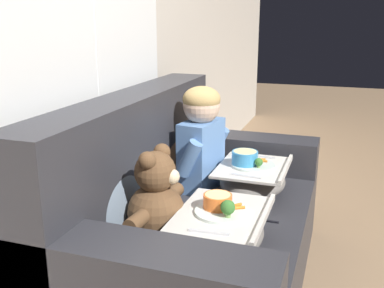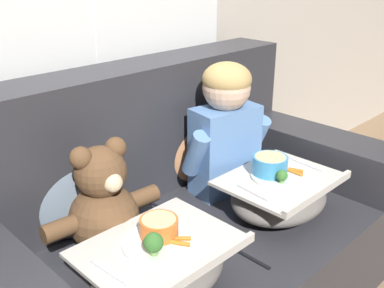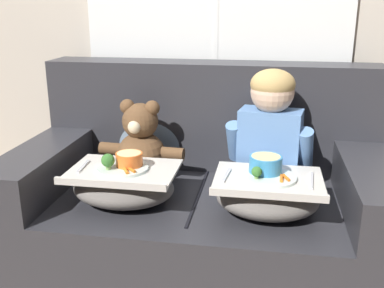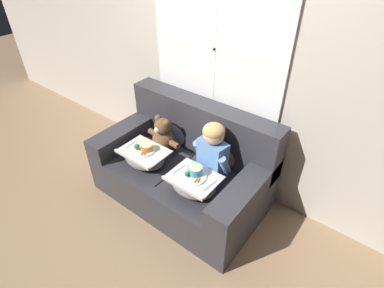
% 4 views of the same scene
% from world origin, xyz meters
% --- Properties ---
extents(ground_plane, '(14.00, 14.00, 0.00)m').
position_xyz_m(ground_plane, '(0.00, 0.00, 0.00)').
color(ground_plane, '#8E7051').
extents(wall_back_with_window, '(8.00, 0.08, 2.60)m').
position_xyz_m(wall_back_with_window, '(0.00, 0.55, 1.31)').
color(wall_back_with_window, '#BCB2A3').
rests_on(wall_back_with_window, ground_plane).
extents(couch, '(1.62, 0.92, 0.93)m').
position_xyz_m(couch, '(0.00, 0.08, 0.33)').
color(couch, '#2D2D33').
rests_on(couch, ground_plane).
extents(throw_pillow_behind_child, '(0.36, 0.18, 0.38)m').
position_xyz_m(throw_pillow_behind_child, '(0.30, 0.28, 0.58)').
color(throw_pillow_behind_child, '#B2754C').
rests_on(throw_pillow_behind_child, couch).
extents(throw_pillow_behind_teddy, '(0.37, 0.18, 0.39)m').
position_xyz_m(throw_pillow_behind_teddy, '(-0.30, 0.28, 0.58)').
color(throw_pillow_behind_teddy, slate).
rests_on(throw_pillow_behind_teddy, couch).
extents(child_figure, '(0.40, 0.21, 0.54)m').
position_xyz_m(child_figure, '(0.29, 0.10, 0.70)').
color(child_figure, '#5B84BC').
rests_on(child_figure, couch).
extents(teddy_bear, '(0.41, 0.29, 0.38)m').
position_xyz_m(teddy_bear, '(-0.30, 0.10, 0.57)').
color(teddy_bear, brown).
rests_on(teddy_bear, couch).
extents(lap_tray_child, '(0.42, 0.34, 0.23)m').
position_xyz_m(lap_tray_child, '(0.29, -0.17, 0.49)').
color(lap_tray_child, slate).
rests_on(lap_tray_child, child_figure).
extents(lap_tray_teddy, '(0.44, 0.33, 0.23)m').
position_xyz_m(lap_tray_teddy, '(-0.29, -0.17, 0.48)').
color(lap_tray_teddy, slate).
rests_on(lap_tray_teddy, teddy_bear).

